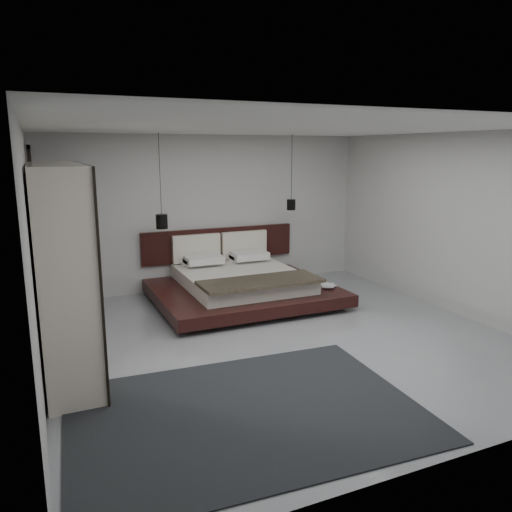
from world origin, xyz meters
name	(u,v)px	position (x,y,z in m)	size (l,w,h in m)	color
floor	(281,339)	(0.00, 0.00, 0.00)	(6.00, 6.00, 0.00)	gray
ceiling	(284,128)	(0.00, 0.00, 2.80)	(6.00, 6.00, 0.00)	white
wall_back	(209,212)	(0.00, 3.00, 1.40)	(6.00, 6.00, 0.00)	#B6B6B4
wall_front	(458,299)	(0.00, -3.00, 1.40)	(6.00, 6.00, 0.00)	#B6B6B4
wall_left	(32,258)	(-3.00, 0.00, 1.40)	(6.00, 6.00, 0.00)	#B6B6B4
wall_right	(456,225)	(3.00, 0.00, 1.40)	(6.00, 6.00, 0.00)	#B6B6B4
lattice_screen	(36,233)	(-2.95, 2.45, 1.30)	(0.05, 0.90, 2.60)	black
bed	(241,283)	(0.17, 1.90, 0.30)	(2.94, 2.46, 1.10)	black
book_lower	(322,286)	(1.38, 1.23, 0.29)	(0.21, 0.28, 0.03)	#99724C
book_upper	(322,285)	(1.36, 1.19, 0.31)	(0.20, 0.28, 0.02)	#99724C
pendant_left	(162,221)	(-1.04, 2.38, 1.37)	(0.19, 0.19, 1.55)	black
pendant_right	(291,204)	(1.38, 2.38, 1.55)	(0.16, 0.16, 1.35)	black
wardrobe	(63,269)	(-2.70, 0.24, 1.19)	(0.57, 2.43, 2.38)	silver
rug	(246,412)	(-1.20, -1.62, 0.01)	(3.38, 2.41, 0.01)	black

